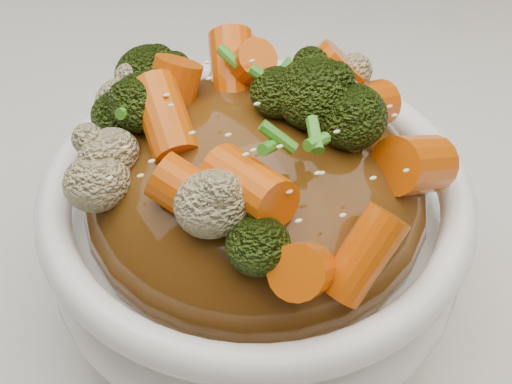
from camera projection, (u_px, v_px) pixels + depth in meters
name	position (u px, v px, depth m)	size (l,w,h in m)	color
tablecloth	(251.00, 232.00, 0.51)	(1.20, 0.80, 0.04)	silver
bowl	(256.00, 235.00, 0.42)	(0.24, 0.24, 0.09)	white
sauce_base	(256.00, 196.00, 0.39)	(0.19, 0.19, 0.10)	#54300E
carrots	(256.00, 98.00, 0.35)	(0.19, 0.19, 0.05)	#DA5807
broccoli	(256.00, 99.00, 0.35)	(0.19, 0.19, 0.05)	black
cauliflower	(256.00, 103.00, 0.35)	(0.19, 0.19, 0.04)	#C5B986
scallions	(256.00, 96.00, 0.34)	(0.14, 0.14, 0.02)	#388F21
sesame_seeds	(256.00, 96.00, 0.34)	(0.17, 0.17, 0.01)	#F5E5AE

